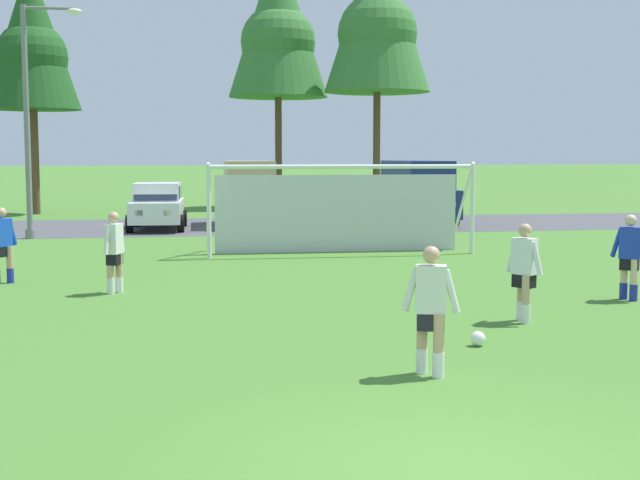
{
  "coord_description": "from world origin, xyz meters",
  "views": [
    {
      "loc": [
        -2.47,
        -7.14,
        2.78
      ],
      "look_at": [
        0.49,
        9.7,
        1.09
      ],
      "focal_mm": 48.84,
      "sensor_mm": 36.0,
      "label": 1
    }
  ],
  "objects_px": {
    "player_winger_left": "(2,245)",
    "player_winger_right": "(630,257)",
    "player_midfield_center": "(431,311)",
    "parked_car_slot_left": "(249,191)",
    "soccer_ball": "(478,339)",
    "parked_car_slot_center_left": "(331,202)",
    "parked_car_slot_far_left": "(158,206)",
    "player_trailing_back": "(114,253)",
    "player_defender_far": "(524,273)",
    "parked_car_slot_center": "(418,190)",
    "soccer_goal": "(339,207)",
    "street_lamp": "(32,119)"
  },
  "relations": [
    {
      "from": "player_trailing_back",
      "to": "parked_car_slot_left",
      "type": "distance_m",
      "value": 16.67
    },
    {
      "from": "player_midfield_center",
      "to": "parked_car_slot_center_left",
      "type": "bearing_deg",
      "value": 82.33
    },
    {
      "from": "player_trailing_back",
      "to": "parked_car_slot_center",
      "type": "bearing_deg",
      "value": 55.43
    },
    {
      "from": "parked_car_slot_far_left",
      "to": "parked_car_slot_center",
      "type": "relative_size",
      "value": 0.88
    },
    {
      "from": "player_midfield_center",
      "to": "player_defender_far",
      "type": "relative_size",
      "value": 1.0
    },
    {
      "from": "soccer_ball",
      "to": "parked_car_slot_far_left",
      "type": "bearing_deg",
      "value": 102.88
    },
    {
      "from": "player_midfield_center",
      "to": "parked_car_slot_far_left",
      "type": "relative_size",
      "value": 0.38
    },
    {
      "from": "player_winger_right",
      "to": "player_trailing_back",
      "type": "relative_size",
      "value": 1.0
    },
    {
      "from": "parked_car_slot_center",
      "to": "player_winger_left",
      "type": "bearing_deg",
      "value": -133.66
    },
    {
      "from": "soccer_ball",
      "to": "player_defender_far",
      "type": "relative_size",
      "value": 0.13
    },
    {
      "from": "player_winger_right",
      "to": "player_trailing_back",
      "type": "xyz_separation_m",
      "value": [
        -9.71,
        2.53,
        0.0
      ]
    },
    {
      "from": "player_midfield_center",
      "to": "player_defender_far",
      "type": "height_order",
      "value": "same"
    },
    {
      "from": "soccer_ball",
      "to": "player_winger_right",
      "type": "height_order",
      "value": "player_winger_right"
    },
    {
      "from": "parked_car_slot_far_left",
      "to": "parked_car_slot_center_left",
      "type": "distance_m",
      "value": 6.83
    },
    {
      "from": "player_trailing_back",
      "to": "soccer_goal",
      "type": "bearing_deg",
      "value": 47.52
    },
    {
      "from": "player_defender_far",
      "to": "parked_car_slot_center",
      "type": "xyz_separation_m",
      "value": [
        4.05,
        20.06,
        0.52
      ]
    },
    {
      "from": "player_winger_left",
      "to": "parked_car_slot_center",
      "type": "bearing_deg",
      "value": 46.34
    },
    {
      "from": "parked_car_slot_center_left",
      "to": "player_defender_far",
      "type": "bearing_deg",
      "value": -91.65
    },
    {
      "from": "parked_car_slot_center_left",
      "to": "player_winger_right",
      "type": "bearing_deg",
      "value": -83.07
    },
    {
      "from": "soccer_ball",
      "to": "player_trailing_back",
      "type": "bearing_deg",
      "value": 133.08
    },
    {
      "from": "player_winger_left",
      "to": "player_winger_right",
      "type": "bearing_deg",
      "value": -19.69
    },
    {
      "from": "parked_car_slot_center_left",
      "to": "parked_car_slot_left",
      "type": "bearing_deg",
      "value": 179.7
    },
    {
      "from": "soccer_ball",
      "to": "parked_car_slot_left",
      "type": "relative_size",
      "value": 0.05
    },
    {
      "from": "parked_car_slot_far_left",
      "to": "parked_car_slot_center",
      "type": "bearing_deg",
      "value": 4.44
    },
    {
      "from": "player_midfield_center",
      "to": "soccer_goal",
      "type": "bearing_deg",
      "value": 83.59
    },
    {
      "from": "parked_car_slot_far_left",
      "to": "street_lamp",
      "type": "height_order",
      "value": "street_lamp"
    },
    {
      "from": "soccer_goal",
      "to": "player_winger_right",
      "type": "relative_size",
      "value": 4.55
    },
    {
      "from": "parked_car_slot_left",
      "to": "parked_car_slot_center",
      "type": "relative_size",
      "value": 1.0
    },
    {
      "from": "soccer_goal",
      "to": "player_midfield_center",
      "type": "relative_size",
      "value": 4.55
    },
    {
      "from": "soccer_goal",
      "to": "player_defender_far",
      "type": "relative_size",
      "value": 4.55
    },
    {
      "from": "player_defender_far",
      "to": "parked_car_slot_center_left",
      "type": "xyz_separation_m",
      "value": [
        0.59,
        20.34,
        0.05
      ]
    },
    {
      "from": "player_trailing_back",
      "to": "street_lamp",
      "type": "distance_m",
      "value": 12.94
    },
    {
      "from": "player_midfield_center",
      "to": "player_trailing_back",
      "type": "height_order",
      "value": "same"
    },
    {
      "from": "player_winger_right",
      "to": "parked_car_slot_center",
      "type": "xyz_separation_m",
      "value": [
        1.2,
        18.36,
        0.52
      ]
    },
    {
      "from": "parked_car_slot_left",
      "to": "soccer_ball",
      "type": "bearing_deg",
      "value": -86.68
    },
    {
      "from": "soccer_ball",
      "to": "player_winger_right",
      "type": "distance_m",
      "value": 5.43
    },
    {
      "from": "player_winger_left",
      "to": "street_lamp",
      "type": "relative_size",
      "value": 0.22
    },
    {
      "from": "player_midfield_center",
      "to": "street_lamp",
      "type": "distance_m",
      "value": 21.12
    },
    {
      "from": "player_winger_left",
      "to": "soccer_ball",
      "type": "bearing_deg",
      "value": -44.07
    },
    {
      "from": "soccer_ball",
      "to": "parked_car_slot_far_left",
      "type": "height_order",
      "value": "parked_car_slot_far_left"
    },
    {
      "from": "player_winger_left",
      "to": "parked_car_slot_far_left",
      "type": "xyz_separation_m",
      "value": [
        3.15,
        13.21,
        0.05
      ]
    },
    {
      "from": "soccer_goal",
      "to": "player_midfield_center",
      "type": "distance_m",
      "value": 13.8
    },
    {
      "from": "player_trailing_back",
      "to": "parked_car_slot_far_left",
      "type": "relative_size",
      "value": 0.38
    },
    {
      "from": "player_defender_far",
      "to": "soccer_goal",
      "type": "bearing_deg",
      "value": 95.56
    },
    {
      "from": "soccer_goal",
      "to": "parked_car_slot_far_left",
      "type": "xyz_separation_m",
      "value": [
        -5.13,
        8.67,
        -0.42
      ]
    },
    {
      "from": "parked_car_slot_left",
      "to": "parked_car_slot_center_left",
      "type": "relative_size",
      "value": 1.13
    },
    {
      "from": "parked_car_slot_center",
      "to": "street_lamp",
      "type": "distance_m",
      "value": 14.86
    },
    {
      "from": "player_winger_right",
      "to": "parked_car_slot_far_left",
      "type": "relative_size",
      "value": 0.38
    },
    {
      "from": "player_winger_right",
      "to": "player_midfield_center",
      "type": "bearing_deg",
      "value": -138.4
    },
    {
      "from": "parked_car_slot_far_left",
      "to": "parked_car_slot_center_left",
      "type": "bearing_deg",
      "value": 9.07
    }
  ]
}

